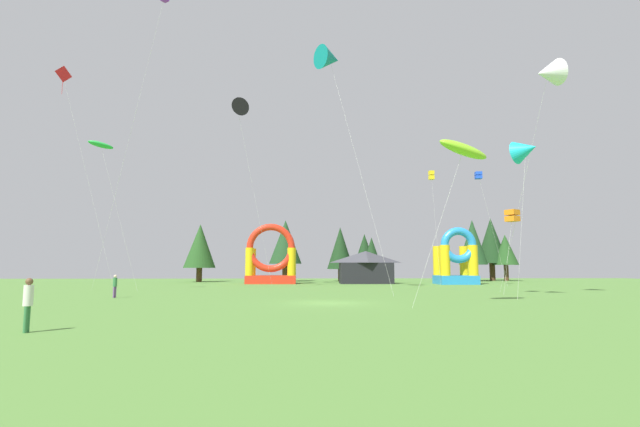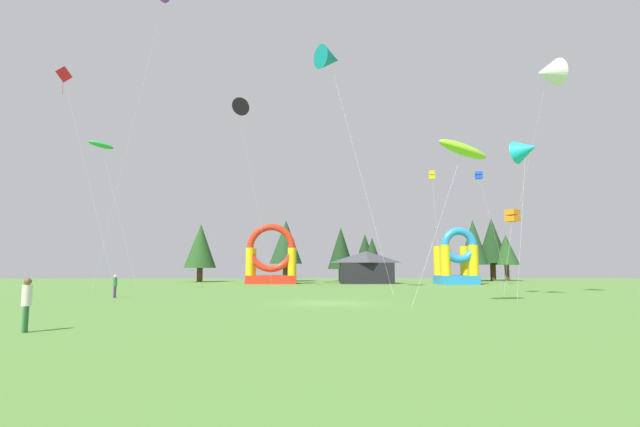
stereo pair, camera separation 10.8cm
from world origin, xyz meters
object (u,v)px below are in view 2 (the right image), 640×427
object	(u,v)px
kite_yellow_box	(432,175)
festival_tent	(366,267)
kite_orange_box	(512,216)
kite_lime_parafoil	(463,150)
kite_teal_delta	(329,59)
person_near_camera	(27,300)
kite_blue_box	(479,176)
kite_cyan_delta	(526,150)
kite_green_parafoil	(101,145)
person_far_side	(115,284)
kite_white_delta	(548,73)
inflatable_blue_arch	(457,263)
kite_black_delta	(238,109)
kite_red_diamond	(63,77)
inflatable_red_slide	(271,262)

from	to	relation	value
kite_yellow_box	festival_tent	distance (m)	14.48
kite_orange_box	festival_tent	size ratio (longest dim) A/B	1.01
kite_lime_parafoil	kite_teal_delta	xyz separation A→B (m)	(-6.97, 15.77, 12.70)
kite_yellow_box	person_near_camera	bearing A→B (deg)	-121.80
kite_orange_box	festival_tent	distance (m)	26.01
kite_blue_box	kite_orange_box	xyz separation A→B (m)	(-2.83, -14.31, -6.14)
kite_lime_parafoil	kite_orange_box	bearing A→B (deg)	54.69
kite_cyan_delta	festival_tent	distance (m)	31.05
kite_green_parafoil	kite_lime_parafoil	size ratio (longest dim) A/B	1.40
kite_cyan_delta	person_near_camera	size ratio (longest dim) A/B	6.40
kite_teal_delta	person_far_side	distance (m)	27.38
kite_lime_parafoil	kite_white_delta	world-z (taller)	kite_white_delta
kite_blue_box	person_near_camera	xyz separation A→B (m)	(-29.28, -35.54, -11.40)
kite_lime_parafoil	festival_tent	world-z (taller)	kite_lime_parafoil
kite_cyan_delta	inflatable_blue_arch	size ratio (longest dim) A/B	1.64
person_far_side	festival_tent	distance (m)	34.94
kite_black_delta	kite_yellow_box	distance (m)	25.09
kite_white_delta	kite_teal_delta	bearing A→B (deg)	149.14
kite_lime_parafoil	kite_orange_box	size ratio (longest dim) A/B	1.45
inflatable_blue_arch	festival_tent	distance (m)	11.44
kite_black_delta	inflatable_blue_arch	world-z (taller)	kite_black_delta
kite_yellow_box	person_far_side	xyz separation A→B (m)	(-29.44, -23.00, -12.56)
kite_lime_parafoil	kite_white_delta	bearing A→B (deg)	35.51
kite_teal_delta	festival_tent	distance (m)	28.09
kite_blue_box	kite_cyan_delta	distance (m)	19.43
kite_orange_box	inflatable_blue_arch	distance (m)	21.64
kite_lime_parafoil	kite_teal_delta	world-z (taller)	kite_teal_delta
kite_green_parafoil	kite_white_delta	bearing A→B (deg)	-15.39
kite_teal_delta	kite_red_diamond	bearing A→B (deg)	168.77
kite_cyan_delta	kite_yellow_box	distance (m)	24.56
kite_green_parafoil	person_far_side	distance (m)	16.18
kite_green_parafoil	kite_cyan_delta	xyz separation A→B (m)	(34.93, -10.29, -2.70)
kite_yellow_box	inflatable_red_slide	size ratio (longest dim) A/B	1.83
kite_red_diamond	kite_yellow_box	bearing A→B (deg)	12.86
kite_blue_box	festival_tent	world-z (taller)	kite_blue_box
person_near_camera	person_far_side	xyz separation A→B (m)	(-4.06, 17.94, -0.11)
kite_yellow_box	kite_teal_delta	bearing A→B (deg)	-132.56
kite_lime_parafoil	kite_red_diamond	bearing A→B (deg)	148.35
kite_cyan_delta	inflatable_red_slide	world-z (taller)	kite_cyan_delta
kite_black_delta	person_far_side	xyz separation A→B (m)	(-5.63, -19.64, -19.72)
kite_lime_parafoil	person_near_camera	distance (m)	22.85
kite_red_diamond	festival_tent	xyz separation A→B (m)	(33.30, 13.76, -19.73)
kite_orange_box	person_near_camera	size ratio (longest dim) A/B	3.75
inflatable_red_slide	festival_tent	distance (m)	12.39
person_far_side	inflatable_red_slide	xyz separation A→B (m)	(9.31, 26.91, 1.83)
inflatable_red_slide	kite_blue_box	bearing A→B (deg)	-21.20
kite_white_delta	person_near_camera	bearing A→B (deg)	-148.88
person_far_side	kite_white_delta	bearing A→B (deg)	-68.81
kite_orange_box	kite_yellow_box	distance (m)	21.01
kite_black_delta	kite_teal_delta	distance (m)	15.38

